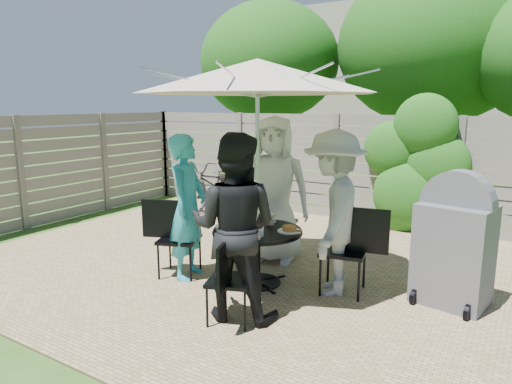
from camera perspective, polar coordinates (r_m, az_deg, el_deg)
The scene contains 22 objects.
backyard_envelope at distance 15.06m, azimuth 21.12°, elevation 12.52°, with size 60.00×60.00×5.00m.
patio_table at distance 5.14m, azimuth 0.17°, elevation -6.78°, with size 1.23×1.23×0.65m.
umbrella at distance 4.90m, azimuth 0.19°, elevation 14.24°, with size 3.17×3.17×2.48m.
chair_back at distance 6.08m, azimuth 2.57°, elevation -5.50°, with size 0.54×0.74×0.98m.
person_back at distance 5.80m, azimuth 2.31°, elevation 0.25°, with size 0.92×0.60×1.88m, color silver.
chair_left at distance 5.51m, azimuth -9.67°, elevation -7.61°, with size 0.71×0.58×0.92m.
person_left at distance 5.30m, azimuth -8.52°, elevation -1.94°, with size 0.62×0.40×1.69m, color teal.
chair_front at distance 4.34m, azimuth -3.22°, elevation -13.01°, with size 0.52×0.65×0.84m.
person_front at distance 4.25m, azimuth -2.75°, elevation -4.49°, with size 0.86×0.67×1.77m, color black.
chair_right at distance 5.04m, azimuth 10.98°, elevation -9.30°, with size 0.73×0.54×0.96m.
person_right at distance 4.88m, azimuth 9.64°, elevation -2.64°, with size 1.14×0.66×1.77m, color #A7A7A2.
plate_back at distance 5.41m, azimuth 1.17°, elevation -3.43°, with size 0.26×0.26×0.06m.
plate_left at distance 5.17m, azimuth -3.69°, elevation -4.12°, with size 0.26×0.26×0.06m.
plate_front at distance 4.74m, azimuth -0.96°, elevation -5.53°, with size 0.26×0.26×0.06m.
plate_right at distance 4.99m, azimuth 4.18°, elevation -4.69°, with size 0.26×0.26×0.06m.
glass_back at distance 5.33m, azimuth -0.19°, elevation -3.14°, with size 0.07×0.07×0.14m, color silver.
glass_left at distance 5.04m, azimuth -3.00°, elevation -4.00°, with size 0.07×0.07×0.14m, color silver.
glass_front at distance 4.79m, azimuth 0.58°, elevation -4.77°, with size 0.07×0.07×0.14m, color silver.
syrup_jug at distance 5.12m, azimuth -0.33°, elevation -3.62°, with size 0.09×0.09×0.16m, color #59280C.
coffee_cup at distance 5.25m, azimuth 1.86°, elevation -3.49°, with size 0.08×0.08×0.12m, color #C6B293.
bicycle at distance 8.99m, azimuth -5.26°, elevation 1.13°, with size 0.65×1.85×0.97m, color #333338.
bbq_grill at distance 4.99m, azimuth 23.52°, elevation -6.09°, with size 0.76×0.64×1.39m.
Camera 1 is at (2.98, -4.47, 2.02)m, focal length 32.00 mm.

